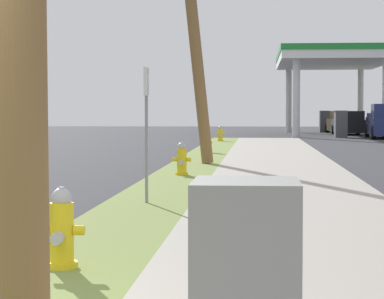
{
  "coord_description": "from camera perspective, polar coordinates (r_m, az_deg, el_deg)",
  "views": [
    {
      "loc": [
        2.43,
        -4.72,
        1.56
      ],
      "look_at": [
        0.93,
        14.01,
        0.69
      ],
      "focal_mm": 77.35,
      "sensor_mm": 36.0,
      "label": 1
    }
  ],
  "objects": [
    {
      "name": "street_sign_post",
      "position": [
        12.96,
        -3.16,
        3.0
      ],
      "size": [
        0.05,
        0.36,
        2.12
      ],
      "color": "gray",
      "rests_on": "grass_verge"
    },
    {
      "name": "utility_pole_midground",
      "position": [
        22.79,
        0.01,
        9.37
      ],
      "size": [
        1.71,
        0.66,
        8.04
      ],
      "color": "olive",
      "rests_on": "grass_verge"
    },
    {
      "name": "fire_hydrant_fourth",
      "position": [
        39.85,
        1.97,
        1.05
      ],
      "size": [
        0.42,
        0.38,
        0.74
      ],
      "color": "yellow",
      "rests_on": "grass_verge"
    },
    {
      "name": "utility_cabinet",
      "position": [
        4.3,
        3.73,
        -9.9
      ],
      "size": [
        0.6,
        0.68,
        1.08
      ],
      "color": "slate",
      "rests_on": "sidewalk_slab"
    },
    {
      "name": "fire_hydrant_third",
      "position": [
        28.99,
        0.98,
        0.46
      ],
      "size": [
        0.42,
        0.37,
        0.74
      ],
      "color": "yellow",
      "rests_on": "grass_verge"
    },
    {
      "name": "fire_hydrant_second",
      "position": [
        18.61,
        -0.71,
        -0.77
      ],
      "size": [
        0.42,
        0.38,
        0.74
      ],
      "color": "yellow",
      "rests_on": "grass_verge"
    },
    {
      "name": "fire_hydrant_nearest",
      "position": [
        7.68,
        -8.98,
        -5.69
      ],
      "size": [
        0.42,
        0.38,
        0.74
      ],
      "color": "yellow",
      "rests_on": "grass_verge"
    },
    {
      "name": "car_tan_by_near_pump",
      "position": [
        62.83,
        9.95,
        1.85
      ],
      "size": [
        1.95,
        4.51,
        1.57
      ],
      "color": "tan",
      "rests_on": "ground"
    },
    {
      "name": "car_black_by_far_pump",
      "position": [
        55.89,
        10.81,
        1.75
      ],
      "size": [
        2.11,
        4.57,
        1.57
      ],
      "color": "black",
      "rests_on": "ground"
    }
  ]
}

